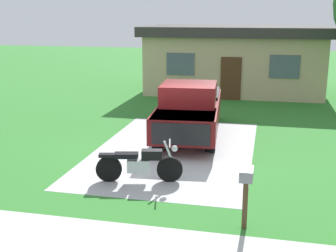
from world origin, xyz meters
TOP-DOWN VIEW (x-y plane):
  - ground_plane at (0.00, 0.00)m, footprint 80.00×80.00m
  - driveway_pad at (0.00, 0.00)m, footprint 4.84×7.80m
  - sidewalk_strip at (0.00, -6.00)m, footprint 36.00×1.80m
  - motorcycle at (-0.31, -2.78)m, footprint 2.18×0.83m
  - pickup_truck at (0.14, 1.89)m, footprint 2.45×5.76m
  - mailbox at (2.43, -4.76)m, footprint 0.26×0.48m
  - neighbor_house at (0.96, 11.28)m, footprint 9.60×5.60m

SIDE VIEW (x-z plane):
  - ground_plane at x=0.00m, z-range 0.00..0.00m
  - driveway_pad at x=0.00m, z-range 0.00..0.01m
  - sidewalk_strip at x=0.00m, z-range 0.00..0.01m
  - motorcycle at x=-0.31m, z-range -0.07..1.02m
  - pickup_truck at x=0.14m, z-range 0.00..1.90m
  - mailbox at x=2.43m, z-range 0.35..1.61m
  - neighbor_house at x=0.96m, z-range 0.04..3.54m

